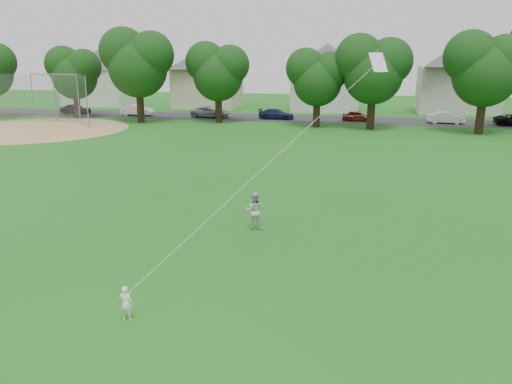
% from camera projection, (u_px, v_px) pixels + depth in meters
% --- Properties ---
extents(ground, '(160.00, 160.00, 0.00)m').
position_uv_depth(ground, '(194.00, 274.00, 15.95)').
color(ground, '#166118').
rests_on(ground, ground).
extents(street, '(90.00, 7.00, 0.01)m').
position_uv_depth(street, '(318.00, 119.00, 55.55)').
color(street, '#2D2D30').
rests_on(street, ground).
extents(dirt_infield, '(18.00, 18.00, 0.02)m').
position_uv_depth(dirt_infield, '(32.00, 129.00, 47.69)').
color(dirt_infield, '#9E7F51').
rests_on(dirt_infield, ground).
extents(toddler, '(0.36, 0.25, 0.97)m').
position_uv_depth(toddler, '(126.00, 303.00, 13.08)').
color(toddler, white).
rests_on(toddler, ground).
extents(older_boy, '(0.81, 0.67, 1.55)m').
position_uv_depth(older_boy, '(254.00, 211.00, 19.98)').
color(older_boy, beige).
rests_on(older_boy, ground).
extents(kite, '(3.63, 5.73, 13.60)m').
position_uv_depth(kite, '(279.00, 154.00, 16.60)').
color(kite, white).
rests_on(kite, ground).
extents(baseball_backstop, '(11.28, 3.31, 4.98)m').
position_uv_depth(baseball_backstop, '(51.00, 99.00, 51.88)').
color(baseball_backstop, gray).
rests_on(baseball_backstop, ground).
extents(tree_row, '(82.59, 9.36, 11.45)m').
position_uv_depth(tree_row, '(352.00, 62.00, 47.47)').
color(tree_row, black).
rests_on(tree_row, ground).
extents(parked_cars, '(71.10, 2.30, 1.29)m').
position_uv_depth(parked_cars, '(355.00, 116.00, 53.63)').
color(parked_cars, black).
rests_on(parked_cars, ground).
extents(house_row, '(76.44, 13.46, 10.20)m').
position_uv_depth(house_row, '(334.00, 71.00, 63.51)').
color(house_row, silver).
rests_on(house_row, ground).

